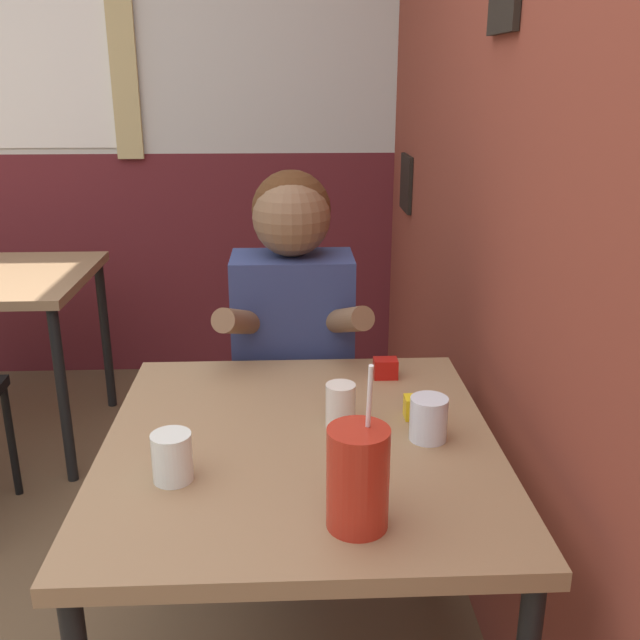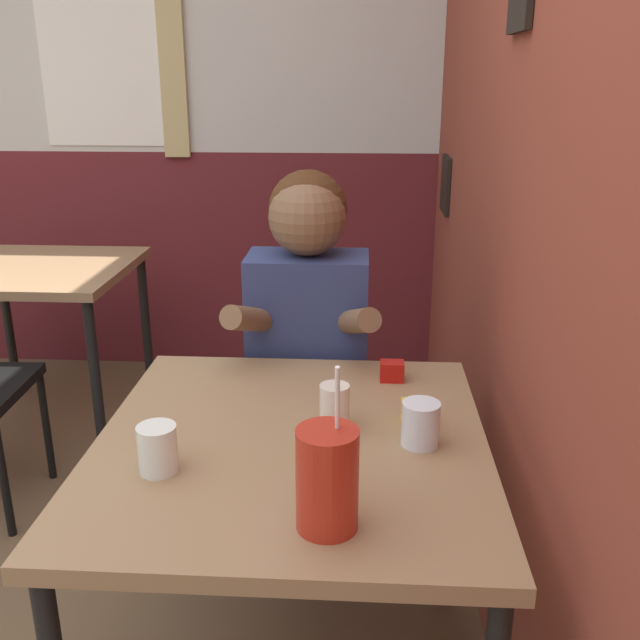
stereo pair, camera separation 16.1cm
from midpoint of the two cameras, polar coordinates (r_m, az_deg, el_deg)
name	(u,v)px [view 2 (the right image)]	position (r m, az deg, el deg)	size (l,w,h in m)	color
brick_wall_right	(494,111)	(2.28, 15.81, 15.81)	(0.08, 4.47, 2.70)	brown
back_wall	(174,96)	(3.60, -10.33, 17.23)	(5.50, 0.09, 2.70)	silver
main_table	(292,467)	(1.56, 0.73, -11.74)	(0.83, 0.89, 0.72)	#93704C
background_table	(39,286)	(3.10, -20.23, 2.55)	(0.73, 0.73, 0.72)	#93704C
person_seated	(308,364)	(2.08, 1.25, -3.62)	(0.42, 0.41, 1.21)	navy
cocktail_pitcher	(327,479)	(1.21, 4.47, -12.69)	(0.11, 0.11, 0.30)	#B22819
glass_near_pitcher	(421,424)	(1.51, 11.11, -8.22)	(0.08, 0.08, 0.09)	silver
glass_center	(158,449)	(1.41, -9.65, -10.21)	(0.08, 0.08, 0.10)	silver
glass_far_side	(334,407)	(1.55, 4.16, -7.00)	(0.07, 0.07, 0.10)	silver
condiment_ketchup	(392,371)	(1.81, 8.32, -4.12)	(0.06, 0.04, 0.05)	#B7140F
condiment_mustard	(415,412)	(1.61, 10.48, -7.31)	(0.06, 0.04, 0.05)	yellow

